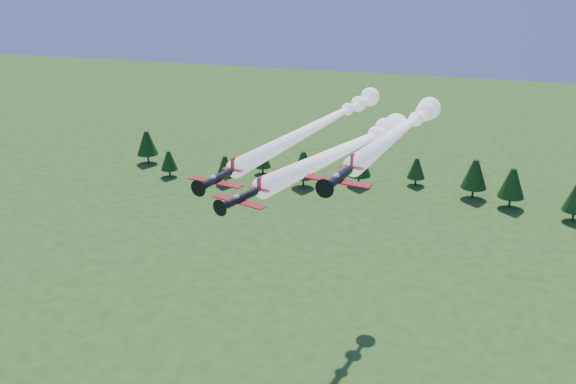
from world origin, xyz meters
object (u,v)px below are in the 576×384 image
(plane_lead, at_px, (354,145))
(plane_left, at_px, (325,121))
(plane_right, at_px, (404,127))
(plane_slot, at_px, (298,171))

(plane_lead, distance_m, plane_left, 21.23)
(plane_left, bearing_deg, plane_right, -27.76)
(plane_left, relative_size, plane_slot, 7.90)
(plane_lead, height_order, plane_left, plane_lead)
(plane_left, relative_size, plane_right, 1.35)
(plane_right, xyz_separation_m, plane_slot, (-11.23, -17.23, -2.10))
(plane_right, bearing_deg, plane_left, 151.11)
(plane_left, distance_m, plane_slot, 29.57)
(plane_lead, xyz_separation_m, plane_right, (6.02, 7.16, 1.16))
(plane_lead, relative_size, plane_slot, 5.62)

